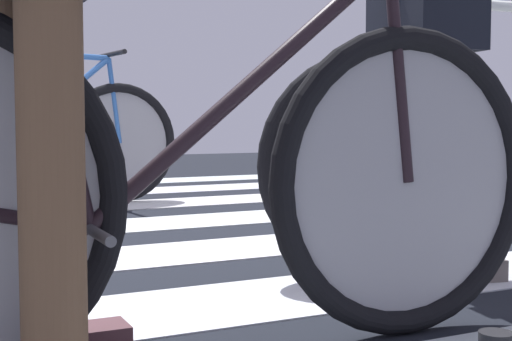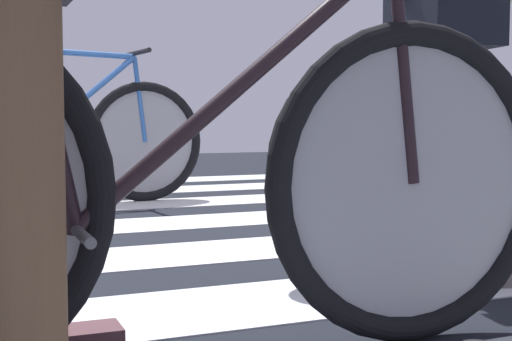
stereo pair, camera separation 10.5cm
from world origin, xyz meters
name	(u,v)px [view 2 (the right image)]	position (x,y,z in m)	size (l,w,h in m)	color
ground	(103,256)	(0.00, 0.00, 0.01)	(18.00, 14.00, 0.02)	black
crosswalk_markings	(84,242)	(-0.02, 0.27, 0.02)	(5.43, 5.76, 0.00)	silver
bicycle_1_of_3	(192,178)	(-0.09, -1.32, 0.41)	(1.74, 0.52, 0.93)	black
cyclist_1_of_3	(23,31)	(-0.40, -1.32, 0.68)	(0.32, 0.41, 1.01)	brown
cyclist_2_of_3	(442,73)	(0.89, -0.82, 0.66)	(0.38, 0.45, 0.99)	beige
bicycle_3_of_3	(58,138)	(0.06, 1.54, 0.41)	(1.73, 0.52, 0.93)	black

